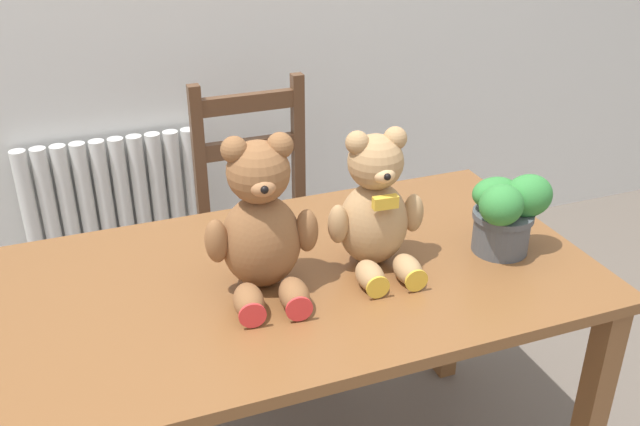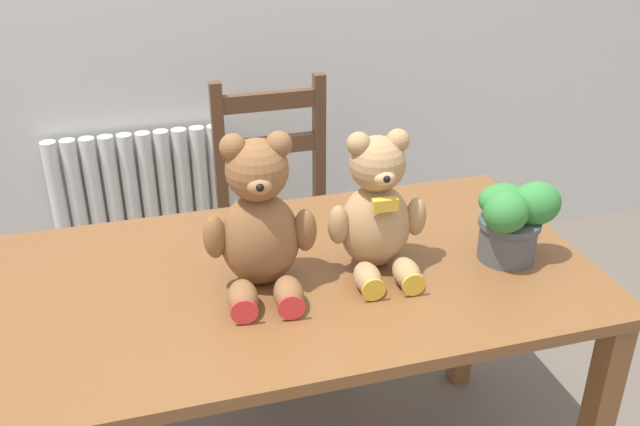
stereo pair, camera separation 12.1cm
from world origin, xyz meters
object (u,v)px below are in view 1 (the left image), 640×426
(teddy_bear_left, at_px, (261,226))
(potted_plant, at_px, (507,211))
(teddy_bear_right, at_px, (376,209))
(wooden_chair_behind, at_px, (264,236))

(teddy_bear_left, xyz_separation_m, potted_plant, (0.61, -0.06, -0.05))
(teddy_bear_left, bearing_deg, teddy_bear_right, -172.83)
(wooden_chair_behind, distance_m, potted_plant, 0.98)
(wooden_chair_behind, relative_size, potted_plant, 4.65)
(wooden_chair_behind, bearing_deg, teddy_bear_right, 95.31)
(teddy_bear_left, height_order, teddy_bear_right, teddy_bear_left)
(teddy_bear_right, distance_m, potted_plant, 0.34)
(teddy_bear_right, bearing_deg, potted_plant, 173.16)
(potted_plant, bearing_deg, wooden_chair_behind, 116.52)
(teddy_bear_left, relative_size, potted_plant, 1.75)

